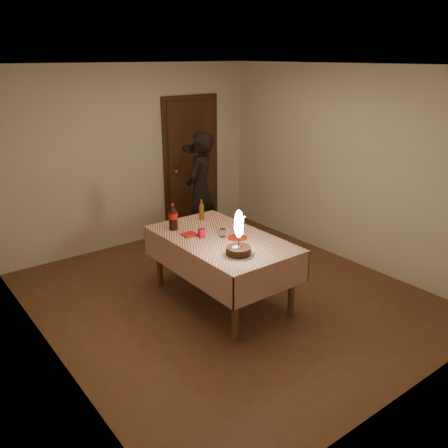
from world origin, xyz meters
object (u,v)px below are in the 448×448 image
(red_cup, at_px, (202,233))
(amber_bottle_right, at_px, (202,210))
(dining_table, at_px, (221,246))
(birthday_cake, at_px, (239,243))
(photographer, at_px, (200,191))
(cola_bottle, at_px, (173,217))
(clear_cup, at_px, (223,233))
(red_plate, at_px, (237,238))

(red_cup, relative_size, amber_bottle_right, 0.39)
(dining_table, distance_m, amber_bottle_right, 0.70)
(dining_table, xyz_separation_m, red_cup, (-0.17, 0.14, 0.15))
(dining_table, relative_size, birthday_cake, 3.60)
(dining_table, bearing_deg, birthday_cake, -106.73)
(amber_bottle_right, relative_size, photographer, 0.15)
(cola_bottle, bearing_deg, photographer, 42.60)
(clear_cup, distance_m, amber_bottle_right, 0.65)
(amber_bottle_right, bearing_deg, cola_bottle, -168.59)
(dining_table, relative_size, amber_bottle_right, 6.75)
(birthday_cake, bearing_deg, red_plate, 52.56)
(birthday_cake, distance_m, red_plate, 0.48)
(red_plate, xyz_separation_m, amber_bottle_right, (0.04, 0.76, 0.11))
(red_plate, bearing_deg, dining_table, 139.48)
(dining_table, height_order, birthday_cake, birthday_cake)
(red_plate, bearing_deg, red_cup, 139.94)
(birthday_cake, relative_size, red_cup, 4.78)
(red_cup, relative_size, cola_bottle, 0.31)
(birthday_cake, height_order, cola_bottle, birthday_cake)
(red_plate, distance_m, clear_cup, 0.17)
(red_cup, xyz_separation_m, clear_cup, (0.20, -0.13, -0.01))
(dining_table, height_order, cola_bottle, cola_bottle)
(photographer, bearing_deg, amber_bottle_right, -123.83)
(red_plate, relative_size, red_cup, 2.20)
(red_cup, bearing_deg, dining_table, -39.68)
(birthday_cake, relative_size, clear_cup, 5.31)
(cola_bottle, bearing_deg, amber_bottle_right, 11.41)
(clear_cup, bearing_deg, red_cup, 147.93)
(red_plate, height_order, cola_bottle, cola_bottle)
(red_cup, distance_m, amber_bottle_right, 0.61)
(dining_table, distance_m, photographer, 1.70)
(cola_bottle, bearing_deg, birthday_cake, -82.33)
(red_plate, height_order, amber_bottle_right, amber_bottle_right)
(clear_cup, xyz_separation_m, photographer, (0.73, 1.50, 0.03))
(dining_table, bearing_deg, red_plate, -40.52)
(dining_table, distance_m, red_plate, 0.21)
(birthday_cake, height_order, amber_bottle_right, birthday_cake)
(red_plate, height_order, clear_cup, clear_cup)
(red_plate, distance_m, cola_bottle, 0.80)
(photographer, bearing_deg, clear_cup, -116.05)
(birthday_cake, bearing_deg, cola_bottle, 97.67)
(birthday_cake, distance_m, clear_cup, 0.54)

